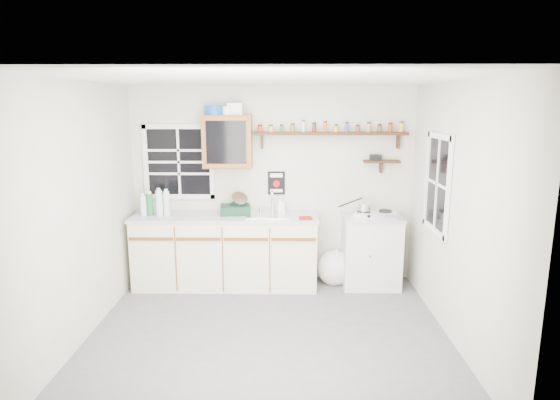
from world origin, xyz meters
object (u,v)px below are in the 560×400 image
Objects in this scene: spice_shelf at (331,133)px; hotplate at (374,214)px; main_cabinet at (226,250)px; right_cabinet at (371,251)px; dish_rack at (236,207)px; upper_cabinet at (228,141)px.

spice_shelf reaches higher than hotplate.
hotplate reaches higher than main_cabinet.
spice_shelf is 3.36× the size of hotplate.
main_cabinet is 2.54× the size of right_cabinet.
dish_rack is 0.71× the size of hotplate.
right_cabinet is 0.49m from hotplate.
spice_shelf is 4.72× the size of dish_rack.
right_cabinet is at bearing -9.00° from dish_rack.
spice_shelf is (-0.52, 0.19, 1.47)m from right_cabinet.
right_cabinet is 1.60× the size of hotplate.
right_cabinet is 1.57m from spice_shelf.
dish_rack is 1.73m from hotplate.
upper_cabinet is 0.34× the size of spice_shelf.
upper_cabinet is at bearing -176.88° from hotplate.
hotplate is (1.72, -0.07, -0.06)m from dish_rack.
spice_shelf is at bearing -0.62° from dish_rack.
spice_shelf is at bearing 9.19° from main_cabinet.
right_cabinet is at bearing 0.79° from main_cabinet.
right_cabinet is at bearing 148.53° from hotplate.
main_cabinet is at bearing -159.51° from dish_rack.
right_cabinet is at bearing -19.90° from spice_shelf.
hotplate is (0.02, -0.02, 0.49)m from right_cabinet.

